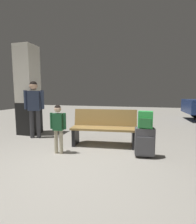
# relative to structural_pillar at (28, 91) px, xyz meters

# --- Properties ---
(ground_plane) EXTENTS (18.00, 18.00, 0.10)m
(ground_plane) POSITION_rel_structural_pillar_xyz_m (2.25, 2.03, -1.41)
(ground_plane) COLOR gray
(structural_pillar) EXTENTS (0.57, 0.57, 2.74)m
(structural_pillar) POSITION_rel_structural_pillar_xyz_m (0.00, 0.00, 0.00)
(structural_pillar) COLOR black
(structural_pillar) RESTS_ON ground_plane
(bench) EXTENTS (1.65, 0.69, 0.89)m
(bench) POSITION_rel_structural_pillar_xyz_m (2.57, -0.52, -0.92)
(bench) COLOR #9E7A42
(bench) RESTS_ON ground_plane
(suitcase) EXTENTS (0.40, 0.27, 0.60)m
(suitcase) POSITION_rel_structural_pillar_xyz_m (3.53, -1.06, -1.04)
(suitcase) COLOR #4C4C51
(suitcase) RESTS_ON ground_plane
(backpack_bright) EXTENTS (0.28, 0.20, 0.34)m
(backpack_bright) POSITION_rel_structural_pillar_xyz_m (3.53, -1.06, -0.59)
(backpack_bright) COLOR green
(backpack_bright) RESTS_ON suitcase
(child) EXTENTS (0.36, 0.20, 1.05)m
(child) POSITION_rel_structural_pillar_xyz_m (1.74, -1.32, -0.71)
(child) COLOR beige
(child) RESTS_ON ground_plane
(adult) EXTENTS (0.53, 0.29, 1.63)m
(adult) POSITION_rel_structural_pillar_xyz_m (0.48, -0.38, -0.35)
(adult) COLOR #38383D
(adult) RESTS_ON ground_plane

